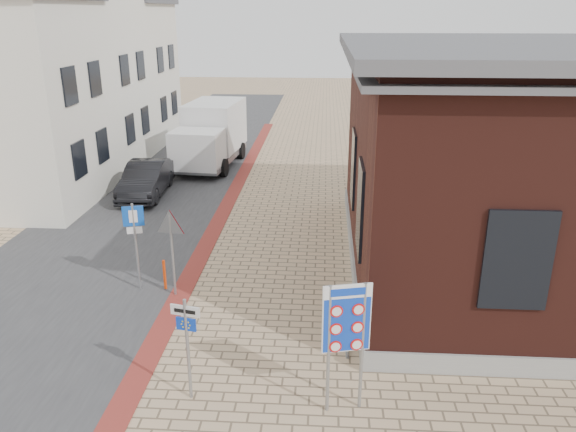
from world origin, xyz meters
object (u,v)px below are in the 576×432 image
(essen_sign, at_px, (187,335))
(sedan, at_px, (146,179))
(box_truck, at_px, (211,134))
(parking_sign, at_px, (135,232))
(bollard, at_px, (165,275))
(border_sign, at_px, (347,321))

(essen_sign, bearing_deg, sedan, 122.53)
(box_truck, xyz_separation_m, parking_sign, (0.59, -13.94, 0.16))
(bollard, bearing_deg, box_truck, 95.47)
(parking_sign, distance_m, bollard, 1.53)
(sedan, distance_m, parking_sign, 9.12)
(sedan, bearing_deg, border_sign, -61.36)
(border_sign, bearing_deg, bollard, 122.49)
(border_sign, xyz_separation_m, bollard, (-5.01, 4.88, -1.56))
(sedan, relative_size, parking_sign, 1.70)
(box_truck, distance_m, parking_sign, 13.95)
(border_sign, distance_m, essen_sign, 3.21)
(sedan, height_order, parking_sign, parking_sign)
(sedan, xyz_separation_m, border_sign, (8.21, -13.55, 1.28))
(essen_sign, relative_size, parking_sign, 0.87)
(bollard, bearing_deg, essen_sign, -68.72)
(box_truck, relative_size, bollard, 6.86)
(box_truck, xyz_separation_m, essen_sign, (3.18, -18.64, -0.14))
(parking_sign, bearing_deg, essen_sign, -75.23)
(box_truck, xyz_separation_m, bollard, (1.33, -13.89, -1.19))
(box_truck, height_order, border_sign, box_truck)
(sedan, bearing_deg, essen_sign, -71.97)
(box_truck, relative_size, essen_sign, 2.73)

